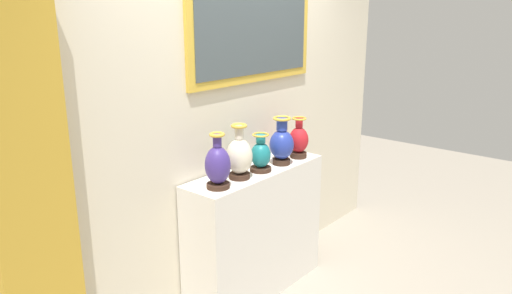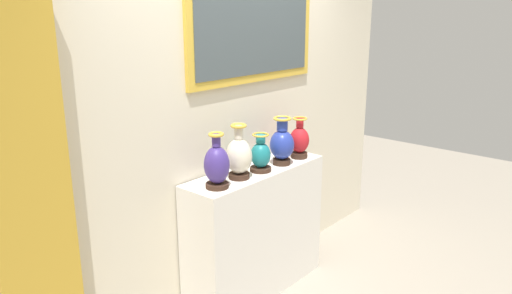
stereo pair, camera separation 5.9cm
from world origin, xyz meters
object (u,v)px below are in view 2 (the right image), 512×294
Objects in this scene: vase_teal at (261,155)px; vase_crimson at (299,141)px; vase_indigo at (217,165)px; vase_cobalt at (282,144)px; vase_ivory at (239,156)px.

vase_teal is 0.46m from vase_crimson.
vase_indigo reaches higher than vase_crimson.
vase_ivory is at bearing 176.07° from vase_cobalt.
vase_teal is at bearing 0.64° from vase_indigo.
vase_cobalt is (0.23, -0.02, 0.04)m from vase_teal.
vase_teal is 0.23m from vase_cobalt.
vase_crimson reaches higher than vase_teal.
vase_indigo is at bearing -175.69° from vase_ivory.
vase_teal is at bearing 175.40° from vase_cobalt.
vase_indigo is 0.46m from vase_teal.
vase_ivory is 1.19× the size of vase_crimson.
vase_teal is (0.46, 0.01, -0.04)m from vase_indigo.
vase_crimson is (0.45, -0.02, 0.02)m from vase_teal.
vase_cobalt is 1.13× the size of vase_crimson.
vase_crimson is at bearing 0.09° from vase_cobalt.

